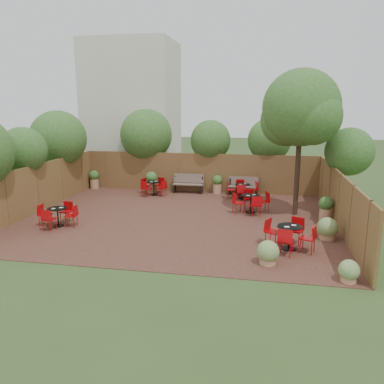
# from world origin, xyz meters

# --- Properties ---
(ground) EXTENTS (80.00, 80.00, 0.00)m
(ground) POSITION_xyz_m (0.00, 0.00, 0.00)
(ground) COLOR #354F23
(ground) RESTS_ON ground
(courtyard_paving) EXTENTS (12.00, 10.00, 0.02)m
(courtyard_paving) POSITION_xyz_m (0.00, 0.00, 0.01)
(courtyard_paving) COLOR #371C16
(courtyard_paving) RESTS_ON ground
(fence_back) EXTENTS (12.00, 0.08, 2.00)m
(fence_back) POSITION_xyz_m (0.00, 5.00, 1.00)
(fence_back) COLOR brown
(fence_back) RESTS_ON ground
(fence_left) EXTENTS (0.08, 10.00, 2.00)m
(fence_left) POSITION_xyz_m (-6.00, 0.00, 1.00)
(fence_left) COLOR brown
(fence_left) RESTS_ON ground
(fence_right) EXTENTS (0.08, 10.00, 2.00)m
(fence_right) POSITION_xyz_m (6.00, 0.00, 1.00)
(fence_right) COLOR brown
(fence_right) RESTS_ON ground
(neighbour_building) EXTENTS (5.00, 4.00, 8.00)m
(neighbour_building) POSITION_xyz_m (-4.50, 8.00, 4.00)
(neighbour_building) COLOR beige
(neighbour_building) RESTS_ON ground
(overhang_foliage) EXTENTS (15.59, 10.91, 2.77)m
(overhang_foliage) POSITION_xyz_m (-2.94, 2.79, 2.74)
(overhang_foliage) COLOR #2E5A1D
(overhang_foliage) RESTS_ON ground
(courtyard_tree) EXTENTS (3.04, 2.99, 5.77)m
(courtyard_tree) POSITION_xyz_m (4.58, 1.45, 4.12)
(courtyard_tree) COLOR black
(courtyard_tree) RESTS_ON courtyard_paving
(park_bench_left) EXTENTS (1.56, 0.52, 0.96)m
(park_bench_left) POSITION_xyz_m (-0.48, 4.63, 0.51)
(park_bench_left) COLOR brown
(park_bench_left) RESTS_ON courtyard_paving
(park_bench_right) EXTENTS (1.51, 0.61, 0.91)m
(park_bench_right) POSITION_xyz_m (2.30, 4.62, 0.49)
(park_bench_right) COLOR brown
(park_bench_right) RESTS_ON courtyard_paving
(bistro_tables) EXTENTS (9.75, 7.95, 0.87)m
(bistro_tables) POSITION_xyz_m (0.93, 0.77, 0.44)
(bistro_tables) COLOR black
(bistro_tables) RESTS_ON courtyard_paving
(planters) EXTENTS (11.84, 4.59, 1.09)m
(planters) POSITION_xyz_m (-0.49, 3.58, 0.56)
(planters) COLOR #AE7C57
(planters) RESTS_ON courtyard_paving
(low_shrubs) EXTENTS (2.61, 3.84, 0.74)m
(low_shrubs) POSITION_xyz_m (4.75, -2.96, 0.35)
(low_shrubs) COLOR #AE7C57
(low_shrubs) RESTS_ON courtyard_paving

